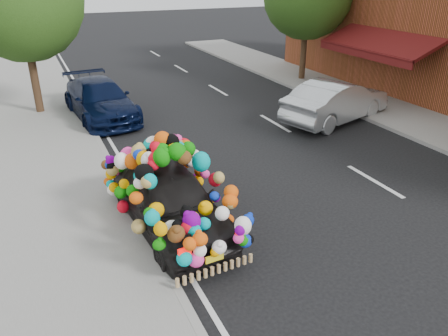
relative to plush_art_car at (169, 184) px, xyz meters
The scene contains 8 objects.
ground 2.06m from the plush_art_car, ahead, with size 100.00×100.00×0.00m, color black.
sidewalk 2.67m from the plush_art_car, behind, with size 4.00×60.00×0.12m, color gray.
kerb 1.09m from the plush_art_car, behind, with size 0.15×60.00×0.13m, color gray.
footpath_far 10.47m from the plush_art_car, 16.38° to the left, with size 3.00×40.00×0.12m, color gray.
lane_markings 5.49m from the plush_art_car, ahead, with size 6.00×50.00×0.01m, color silver, non-canonical shape.
plush_art_car is the anchor object (origin of this frame).
navy_sedan 8.07m from the plush_art_car, 90.00° to the left, with size 1.89×4.65×1.35m, color black.
silver_hatchback 8.62m from the plush_art_car, 29.98° to the left, with size 1.53×4.38×1.44m, color silver.
Camera 1 is at (-4.01, -7.51, 4.95)m, focal length 35.00 mm.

